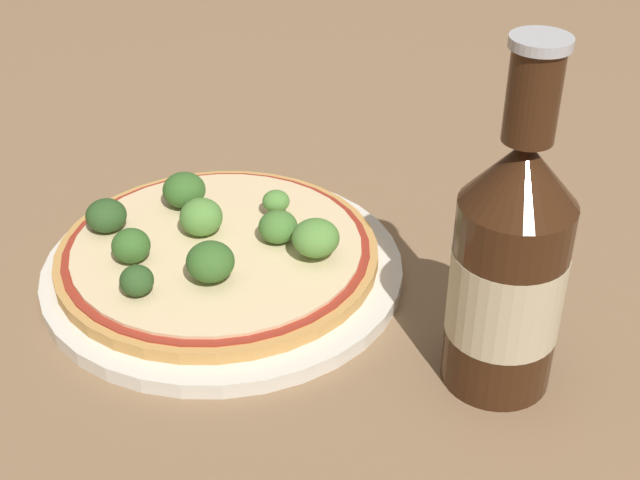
{
  "coord_description": "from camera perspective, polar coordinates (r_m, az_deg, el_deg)",
  "views": [
    {
      "loc": [
        0.47,
        -0.29,
        0.4
      ],
      "look_at": [
        0.06,
        0.03,
        0.06
      ],
      "focal_mm": 50.0,
      "sensor_mm": 36.0,
      "label": 1
    }
  ],
  "objects": [
    {
      "name": "beer_bottle",
      "position": [
        0.56,
        12.01,
        -1.67
      ],
      "size": [
        0.07,
        0.07,
        0.24
      ],
      "color": "#381E0F",
      "rests_on": "ground_plane"
    },
    {
      "name": "broccoli_floret_5",
      "position": [
        0.72,
        -2.83,
        2.47
      ],
      "size": [
        0.02,
        0.02,
        0.02
      ],
      "color": "#7A9E5B",
      "rests_on": "pizza"
    },
    {
      "name": "pizza",
      "position": [
        0.69,
        -6.45,
        -0.7
      ],
      "size": [
        0.25,
        0.25,
        0.01
      ],
      "color": "tan",
      "rests_on": "plate"
    },
    {
      "name": "plate",
      "position": [
        0.7,
        -6.27,
        -1.93
      ],
      "size": [
        0.28,
        0.28,
        0.01
      ],
      "color": "silver",
      "rests_on": "ground_plane"
    },
    {
      "name": "broccoli_floret_8",
      "position": [
        0.64,
        -11.65,
        -2.57
      ],
      "size": [
        0.02,
        0.02,
        0.02
      ],
      "color": "#7A9E5B",
      "rests_on": "pizza"
    },
    {
      "name": "broccoli_floret_0",
      "position": [
        0.7,
        -7.29,
        1.59
      ],
      "size": [
        0.03,
        0.03,
        0.03
      ],
      "color": "#7A9E5B",
      "rests_on": "pizza"
    },
    {
      "name": "broccoli_floret_1",
      "position": [
        0.68,
        -2.8,
        0.92
      ],
      "size": [
        0.03,
        0.03,
        0.03
      ],
      "color": "#7A9E5B",
      "rests_on": "pizza"
    },
    {
      "name": "broccoli_floret_7",
      "position": [
        0.72,
        -13.53,
        1.53
      ],
      "size": [
        0.03,
        0.03,
        0.03
      ],
      "color": "#7A9E5B",
      "rests_on": "pizza"
    },
    {
      "name": "broccoli_floret_2",
      "position": [
        0.67,
        -12.0,
        -0.36
      ],
      "size": [
        0.03,
        0.03,
        0.03
      ],
      "color": "#7A9E5B",
      "rests_on": "pizza"
    },
    {
      "name": "broccoli_floret_3",
      "position": [
        0.66,
        -0.28,
        0.13
      ],
      "size": [
        0.04,
        0.04,
        0.03
      ],
      "color": "#7A9E5B",
      "rests_on": "pizza"
    },
    {
      "name": "ground_plane",
      "position": [
        0.69,
        -5.31,
        -3.0
      ],
      "size": [
        3.0,
        3.0,
        0.0
      ],
      "primitive_type": "plane",
      "color": "#846647"
    },
    {
      "name": "broccoli_floret_4",
      "position": [
        0.64,
        -7.03,
        -1.39
      ],
      "size": [
        0.03,
        0.03,
        0.03
      ],
      "color": "#7A9E5B",
      "rests_on": "pizza"
    },
    {
      "name": "broccoli_floret_6",
      "position": [
        0.73,
        -8.69,
        3.18
      ],
      "size": [
        0.03,
        0.03,
        0.03
      ],
      "color": "#7A9E5B",
      "rests_on": "pizza"
    }
  ]
}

